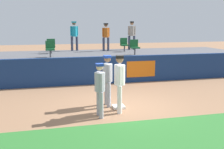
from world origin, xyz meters
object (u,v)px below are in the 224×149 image
at_px(spectator_hooded, 74,34).
at_px(seat_back_right, 124,44).
at_px(player_coach_visitor, 108,77).
at_px(spectator_casual, 132,33).
at_px(spectator_capped, 106,35).
at_px(first_base, 119,107).
at_px(seat_front_left, 50,48).
at_px(player_fielder_home, 120,80).
at_px(seat_front_right, 135,46).
at_px(player_runner_visitor, 100,86).
at_px(seat_back_left, 51,45).

bearing_deg(spectator_hooded, seat_back_right, 143.61).
height_order(player_coach_visitor, spectator_casual, spectator_casual).
xyz_separation_m(spectator_capped, spectator_casual, (1.87, 0.49, 0.07)).
xyz_separation_m(spectator_hooded, spectator_casual, (3.80, -0.09, 0.00)).
height_order(first_base, spectator_capped, spectator_capped).
distance_m(spectator_hooded, spectator_casual, 3.80).
bearing_deg(seat_back_right, seat_front_left, -158.11).
bearing_deg(spectator_hooded, seat_front_left, 49.19).
bearing_deg(player_fielder_home, seat_front_right, 172.08).
height_order(first_base, seat_front_right, seat_front_right).
xyz_separation_m(player_runner_visitor, spectator_capped, (1.99, 8.41, 1.23)).
height_order(player_runner_visitor, seat_front_right, seat_front_right).
xyz_separation_m(player_runner_visitor, seat_front_right, (3.09, 5.99, 0.69)).
bearing_deg(player_fielder_home, spectator_casual, 174.75).
height_order(seat_back_right, seat_back_left, same).
height_order(seat_front_right, spectator_capped, spectator_capped).
relative_size(player_fielder_home, player_coach_visitor, 1.04).
xyz_separation_m(seat_back_right, spectator_capped, (-1.02, 0.63, 0.54)).
xyz_separation_m(player_fielder_home, player_coach_visitor, (-0.26, 0.71, -0.04)).
relative_size(seat_back_right, spectator_capped, 0.48).
bearing_deg(seat_front_left, player_runner_visitor, -76.23).
bearing_deg(spectator_hooded, player_coach_visitor, 78.97).
bearing_deg(player_fielder_home, player_runner_visitor, -50.94).
distance_m(seat_back_left, spectator_casual, 5.42).
xyz_separation_m(player_coach_visitor, seat_front_right, (2.62, 4.95, 0.63)).
xyz_separation_m(player_fielder_home, spectator_hooded, (-0.67, 8.68, 1.19)).
distance_m(player_fielder_home, spectator_casual, 9.21).
bearing_deg(seat_front_left, seat_back_left, 88.32).
xyz_separation_m(player_fielder_home, spectator_capped, (1.26, 8.09, 1.12)).
height_order(seat_front_right, spectator_hooded, spectator_hooded).
bearing_deg(seat_front_right, seat_back_left, 158.24).
height_order(first_base, seat_back_left, seat_back_left).
bearing_deg(spectator_hooded, spectator_casual, 164.53).
bearing_deg(player_coach_visitor, seat_back_right, 157.83).
bearing_deg(seat_front_left, player_coach_visitor, -68.60).
bearing_deg(spectator_casual, spectator_capped, 31.10).
bearing_deg(player_coach_visitor, spectator_casual, 155.20).
distance_m(player_runner_visitor, seat_front_left, 6.20).
xyz_separation_m(first_base, spectator_hooded, (-0.74, 8.29, 2.24)).
distance_m(first_base, spectator_casual, 9.03).
relative_size(seat_front_right, seat_back_left, 1.00).
height_order(player_coach_visitor, seat_back_left, seat_back_left).
bearing_deg(player_runner_visitor, spectator_casual, 153.16).
relative_size(player_fielder_home, spectator_casual, 1.02).
bearing_deg(seat_back_right, player_coach_visitor, -110.62).
relative_size(player_fielder_home, seat_back_left, 2.25).
height_order(first_base, player_runner_visitor, player_runner_visitor).
bearing_deg(seat_back_left, player_fielder_home, -73.98).
bearing_deg(seat_front_right, first_base, -113.56).
bearing_deg(seat_front_right, seat_front_left, -180.00).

